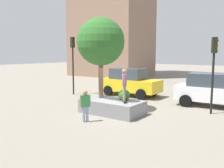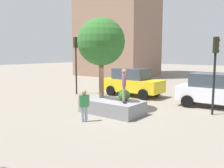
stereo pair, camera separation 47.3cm
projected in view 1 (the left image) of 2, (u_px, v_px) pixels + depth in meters
ground_plane at (118, 113)px, 13.57m from camera, size 120.00×120.00×0.00m
planter_ledge at (112, 107)px, 13.42m from camera, size 3.42×1.85×0.76m
plaza_tree at (101, 42)px, 13.68m from camera, size 2.72×2.72×4.60m
boxwood_shrub at (124, 95)px, 13.20m from camera, size 0.62×0.62×0.62m
hedge_clump at (123, 95)px, 13.39m from camera, size 0.55×0.55×0.55m
skateboard at (124, 101)px, 12.83m from camera, size 0.69×0.74×0.07m
skateboarder at (124, 82)px, 12.71m from camera, size 0.43×0.48×1.71m
sedan_parked at (130, 82)px, 19.00m from camera, size 4.66×2.21×2.16m
police_car at (212, 90)px, 15.08m from camera, size 4.61×2.33×2.09m
traffic_light_corner at (214, 62)px, 13.04m from camera, size 0.37×0.36×4.20m
traffic_light_median at (73, 56)px, 19.38m from camera, size 0.35×0.29×4.63m
bystander_watching at (85, 104)px, 11.70m from camera, size 0.39×0.46×1.58m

